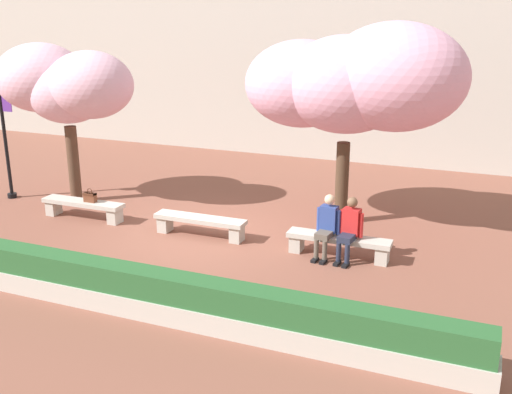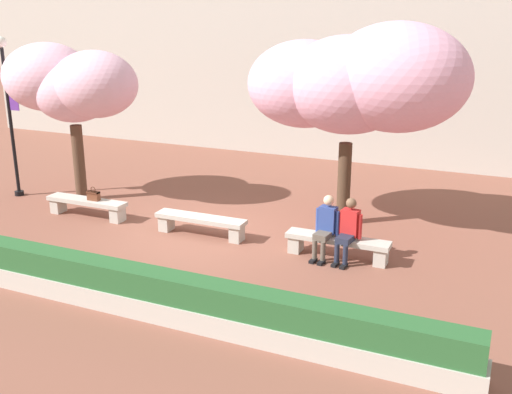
{
  "view_description": "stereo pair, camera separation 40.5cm",
  "coord_description": "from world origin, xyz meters",
  "px_view_note": "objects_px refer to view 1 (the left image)",
  "views": [
    {
      "loc": [
        5.85,
        -11.1,
        4.77
      ],
      "look_at": [
        1.26,
        0.2,
        1.0
      ],
      "focal_mm": 42.0,
      "sensor_mm": 36.0,
      "label": 1
    },
    {
      "loc": [
        6.22,
        -10.94,
        4.77
      ],
      "look_at": [
        1.26,
        0.2,
        1.0
      ],
      "focal_mm": 42.0,
      "sensor_mm": 36.0,
      "label": 2
    }
  ],
  "objects_px": {
    "person_seated_left": "(327,224)",
    "person_seated_right": "(350,227)",
    "stone_bench_near_west": "(200,223)",
    "lamp_post_with_banner": "(1,104)",
    "cherry_tree_secondary": "(63,84)",
    "stone_bench_west_end": "(83,206)",
    "cherry_tree_main": "(352,82)",
    "handbag": "(90,197)",
    "stone_bench_center": "(339,242)"
  },
  "relations": [
    {
      "from": "stone_bench_near_west",
      "to": "person_seated_left",
      "type": "height_order",
      "value": "person_seated_left"
    },
    {
      "from": "cherry_tree_secondary",
      "to": "cherry_tree_main",
      "type": "bearing_deg",
      "value": 8.07
    },
    {
      "from": "stone_bench_west_end",
      "to": "lamp_post_with_banner",
      "type": "bearing_deg",
      "value": 166.6
    },
    {
      "from": "stone_bench_near_west",
      "to": "lamp_post_with_banner",
      "type": "xyz_separation_m",
      "value": [
        -6.01,
        0.68,
        2.2
      ]
    },
    {
      "from": "stone_bench_near_west",
      "to": "cherry_tree_main",
      "type": "distance_m",
      "value": 4.58
    },
    {
      "from": "stone_bench_near_west",
      "to": "cherry_tree_main",
      "type": "xyz_separation_m",
      "value": [
        2.78,
        2.08,
        2.99
      ]
    },
    {
      "from": "stone_bench_west_end",
      "to": "handbag",
      "type": "bearing_deg",
      "value": -1.1
    },
    {
      "from": "stone_bench_west_end",
      "to": "cherry_tree_main",
      "type": "bearing_deg",
      "value": 19.36
    },
    {
      "from": "person_seated_left",
      "to": "person_seated_right",
      "type": "relative_size",
      "value": 1.0
    },
    {
      "from": "person_seated_right",
      "to": "cherry_tree_secondary",
      "type": "xyz_separation_m",
      "value": [
        -7.66,
        1.13,
        2.35
      ]
    },
    {
      "from": "person_seated_right",
      "to": "stone_bench_west_end",
      "type": "bearing_deg",
      "value": 179.53
    },
    {
      "from": "stone_bench_center",
      "to": "lamp_post_with_banner",
      "type": "relative_size",
      "value": 0.51
    },
    {
      "from": "stone_bench_center",
      "to": "person_seated_left",
      "type": "relative_size",
      "value": 1.64
    },
    {
      "from": "handbag",
      "to": "cherry_tree_secondary",
      "type": "distance_m",
      "value": 3.03
    },
    {
      "from": "stone_bench_near_west",
      "to": "person_seated_right",
      "type": "relative_size",
      "value": 1.64
    },
    {
      "from": "cherry_tree_main",
      "to": "cherry_tree_secondary",
      "type": "xyz_separation_m",
      "value": [
        -7.08,
        -1.0,
        -0.25
      ]
    },
    {
      "from": "person_seated_right",
      "to": "cherry_tree_main",
      "type": "relative_size",
      "value": 0.26
    },
    {
      "from": "stone_bench_near_west",
      "to": "person_seated_right",
      "type": "bearing_deg",
      "value": -0.9
    },
    {
      "from": "handbag",
      "to": "cherry_tree_main",
      "type": "bearing_deg",
      "value": 20.11
    },
    {
      "from": "lamp_post_with_banner",
      "to": "stone_bench_center",
      "type": "bearing_deg",
      "value": -4.26
    },
    {
      "from": "person_seated_right",
      "to": "cherry_tree_secondary",
      "type": "height_order",
      "value": "cherry_tree_secondary"
    },
    {
      "from": "stone_bench_west_end",
      "to": "handbag",
      "type": "xyz_separation_m",
      "value": [
        0.23,
        -0.0,
        0.27
      ]
    },
    {
      "from": "stone_bench_near_west",
      "to": "lamp_post_with_banner",
      "type": "bearing_deg",
      "value": 173.53
    },
    {
      "from": "handbag",
      "to": "lamp_post_with_banner",
      "type": "bearing_deg",
      "value": 167.48
    },
    {
      "from": "cherry_tree_secondary",
      "to": "lamp_post_with_banner",
      "type": "height_order",
      "value": "lamp_post_with_banner"
    },
    {
      "from": "handbag",
      "to": "stone_bench_center",
      "type": "bearing_deg",
      "value": 0.04
    },
    {
      "from": "stone_bench_center",
      "to": "person_seated_left",
      "type": "xyz_separation_m",
      "value": [
        -0.24,
        -0.05,
        0.39
      ]
    },
    {
      "from": "person_seated_left",
      "to": "lamp_post_with_banner",
      "type": "relative_size",
      "value": 0.31
    },
    {
      "from": "person_seated_left",
      "to": "handbag",
      "type": "xyz_separation_m",
      "value": [
        -5.83,
        0.05,
        -0.12
      ]
    },
    {
      "from": "stone_bench_near_west",
      "to": "cherry_tree_secondary",
      "type": "distance_m",
      "value": 5.21
    },
    {
      "from": "person_seated_left",
      "to": "cherry_tree_secondary",
      "type": "relative_size",
      "value": 0.32
    },
    {
      "from": "lamp_post_with_banner",
      "to": "person_seated_right",
      "type": "bearing_deg",
      "value": -4.48
    },
    {
      "from": "cherry_tree_main",
      "to": "cherry_tree_secondary",
      "type": "bearing_deg",
      "value": -171.93
    },
    {
      "from": "stone_bench_west_end",
      "to": "stone_bench_near_west",
      "type": "relative_size",
      "value": 1.0
    },
    {
      "from": "person_seated_right",
      "to": "cherry_tree_secondary",
      "type": "bearing_deg",
      "value": 171.59
    },
    {
      "from": "stone_bench_near_west",
      "to": "cherry_tree_secondary",
      "type": "relative_size",
      "value": 0.52
    },
    {
      "from": "stone_bench_near_west",
      "to": "handbag",
      "type": "xyz_separation_m",
      "value": [
        -2.92,
        -0.0,
        0.27
      ]
    },
    {
      "from": "stone_bench_near_west",
      "to": "cherry_tree_secondary",
      "type": "xyz_separation_m",
      "value": [
        -4.3,
        1.08,
        2.74
      ]
    },
    {
      "from": "stone_bench_near_west",
      "to": "stone_bench_center",
      "type": "bearing_deg",
      "value": 0.0
    },
    {
      "from": "person_seated_left",
      "to": "handbag",
      "type": "bearing_deg",
      "value": 179.52
    },
    {
      "from": "handbag",
      "to": "cherry_tree_main",
      "type": "height_order",
      "value": "cherry_tree_main"
    },
    {
      "from": "lamp_post_with_banner",
      "to": "cherry_tree_main",
      "type": "bearing_deg",
      "value": 9.06
    },
    {
      "from": "person_seated_left",
      "to": "cherry_tree_main",
      "type": "distance_m",
      "value": 3.37
    },
    {
      "from": "handbag",
      "to": "stone_bench_near_west",
      "type": "bearing_deg",
      "value": 0.09
    },
    {
      "from": "person_seated_left",
      "to": "stone_bench_center",
      "type": "bearing_deg",
      "value": 12.5
    },
    {
      "from": "person_seated_left",
      "to": "person_seated_right",
      "type": "height_order",
      "value": "same"
    },
    {
      "from": "stone_bench_west_end",
      "to": "cherry_tree_secondary",
      "type": "xyz_separation_m",
      "value": [
        -1.15,
        1.08,
        2.74
      ]
    },
    {
      "from": "cherry_tree_main",
      "to": "person_seated_right",
      "type": "bearing_deg",
      "value": -74.62
    },
    {
      "from": "stone_bench_west_end",
      "to": "cherry_tree_secondary",
      "type": "height_order",
      "value": "cherry_tree_secondary"
    },
    {
      "from": "person_seated_right",
      "to": "lamp_post_with_banner",
      "type": "distance_m",
      "value": 9.58
    }
  ]
}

